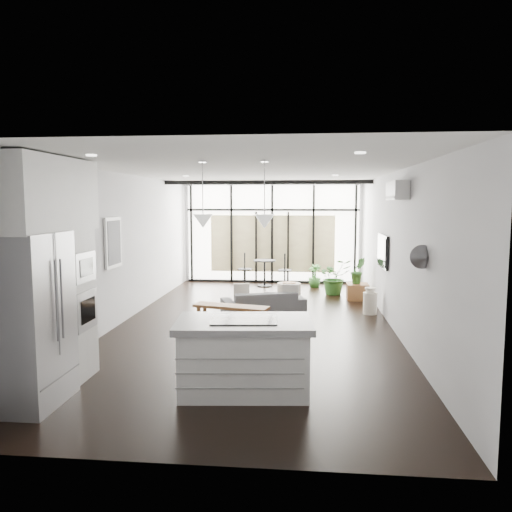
% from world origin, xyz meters
% --- Properties ---
extents(floor, '(5.00, 10.00, 0.00)m').
position_xyz_m(floor, '(0.00, 0.00, 0.00)').
color(floor, black).
rests_on(floor, ground).
extents(ceiling, '(5.00, 10.00, 0.00)m').
position_xyz_m(ceiling, '(0.00, 0.00, 2.80)').
color(ceiling, silver).
rests_on(ceiling, ground).
extents(wall_left, '(0.02, 10.00, 2.80)m').
position_xyz_m(wall_left, '(-2.50, 0.00, 1.40)').
color(wall_left, silver).
rests_on(wall_left, ground).
extents(wall_right, '(0.02, 10.00, 2.80)m').
position_xyz_m(wall_right, '(2.50, 0.00, 1.40)').
color(wall_right, silver).
rests_on(wall_right, ground).
extents(wall_back, '(5.00, 0.02, 2.80)m').
position_xyz_m(wall_back, '(0.00, 5.00, 1.40)').
color(wall_back, silver).
rests_on(wall_back, ground).
extents(wall_front, '(5.00, 0.02, 2.80)m').
position_xyz_m(wall_front, '(0.00, -5.00, 1.40)').
color(wall_front, silver).
rests_on(wall_front, ground).
extents(glazing, '(5.00, 0.20, 2.80)m').
position_xyz_m(glazing, '(0.00, 4.88, 1.40)').
color(glazing, black).
rests_on(glazing, ground).
extents(skylight, '(4.70, 1.90, 0.06)m').
position_xyz_m(skylight, '(0.00, 4.00, 2.77)').
color(skylight, silver).
rests_on(skylight, ceiling).
extents(neighbour_building, '(3.50, 0.02, 1.60)m').
position_xyz_m(neighbour_building, '(0.00, 4.95, 1.10)').
color(neighbour_building, beige).
rests_on(neighbour_building, ground).
extents(island, '(1.68, 1.10, 0.87)m').
position_xyz_m(island, '(0.21, -3.29, 0.44)').
color(island, silver).
rests_on(island, floor).
extents(cooktop, '(0.82, 0.59, 0.01)m').
position_xyz_m(cooktop, '(0.21, -3.29, 0.88)').
color(cooktop, black).
rests_on(cooktop, island).
extents(fridge, '(0.75, 0.94, 1.93)m').
position_xyz_m(fridge, '(-2.15, -3.89, 0.97)').
color(fridge, gray).
rests_on(fridge, floor).
extents(appliance_column, '(0.63, 0.66, 2.44)m').
position_xyz_m(appliance_column, '(-2.15, -3.05, 1.22)').
color(appliance_column, silver).
rests_on(appliance_column, floor).
extents(upper_cabinets, '(0.62, 1.75, 0.86)m').
position_xyz_m(upper_cabinets, '(-2.12, -3.50, 2.35)').
color(upper_cabinets, silver).
rests_on(upper_cabinets, wall_left).
extents(pendant_left, '(0.26, 0.26, 0.18)m').
position_xyz_m(pendant_left, '(-0.40, -2.65, 2.02)').
color(pendant_left, silver).
rests_on(pendant_left, ceiling).
extents(pendant_right, '(0.26, 0.26, 0.18)m').
position_xyz_m(pendant_right, '(0.40, -2.65, 2.02)').
color(pendant_right, silver).
rests_on(pendant_right, ceiling).
extents(sofa, '(1.72, 1.00, 0.65)m').
position_xyz_m(sofa, '(0.10, 0.84, 0.32)').
color(sofa, '#4E4E50').
rests_on(sofa, floor).
extents(console_bench, '(1.40, 0.66, 0.44)m').
position_xyz_m(console_bench, '(-0.38, -0.39, 0.22)').
color(console_bench, brown).
rests_on(console_bench, floor).
extents(pouf, '(0.66, 0.66, 0.43)m').
position_xyz_m(pouf, '(0.57, 2.20, 0.21)').
color(pouf, beige).
rests_on(pouf, floor).
extents(crate, '(0.50, 0.50, 0.37)m').
position_xyz_m(crate, '(2.15, 2.62, 0.19)').
color(crate, brown).
rests_on(crate, floor).
extents(plant_tall, '(1.09, 1.13, 0.68)m').
position_xyz_m(plant_tall, '(1.65, 3.22, 0.34)').
color(plant_tall, '#2A5C20').
rests_on(plant_tall, floor).
extents(plant_med, '(0.56, 0.70, 0.35)m').
position_xyz_m(plant_med, '(1.19, 4.21, 0.17)').
color(plant_med, '#2A5C20').
rests_on(plant_med, floor).
extents(plant_crate, '(0.48, 0.68, 0.28)m').
position_xyz_m(plant_crate, '(2.15, 2.62, 0.51)').
color(plant_crate, '#2A5C20').
rests_on(plant_crate, crate).
extents(milk_can, '(0.30, 0.30, 0.55)m').
position_xyz_m(milk_can, '(2.25, 1.11, 0.27)').
color(milk_can, silver).
rests_on(milk_can, floor).
extents(bistro_set, '(1.53, 0.75, 0.71)m').
position_xyz_m(bistro_set, '(-0.16, 4.24, 0.35)').
color(bistro_set, black).
rests_on(bistro_set, floor).
extents(tv, '(0.05, 1.10, 0.65)m').
position_xyz_m(tv, '(2.46, 1.00, 1.30)').
color(tv, black).
rests_on(tv, wall_right).
extents(ac_unit, '(0.22, 0.90, 0.30)m').
position_xyz_m(ac_unit, '(2.38, -0.80, 2.45)').
color(ac_unit, silver).
rests_on(ac_unit, wall_right).
extents(framed_art, '(0.04, 0.70, 0.90)m').
position_xyz_m(framed_art, '(-2.47, -0.50, 1.55)').
color(framed_art, black).
rests_on(framed_art, wall_left).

